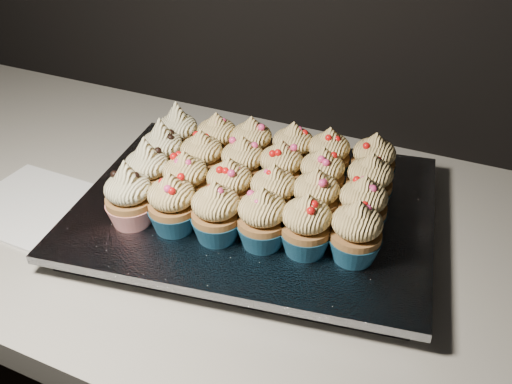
# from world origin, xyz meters

# --- Properties ---
(worktop) EXTENTS (2.44, 0.64, 0.04)m
(worktop) POSITION_xyz_m (0.00, 1.70, 0.88)
(worktop) COLOR beige
(worktop) RESTS_ON cabinet
(napkin) EXTENTS (0.17, 0.17, 0.00)m
(napkin) POSITION_xyz_m (-0.25, 1.60, 0.90)
(napkin) COLOR white
(napkin) RESTS_ON worktop
(baking_tray) EXTENTS (0.49, 0.40, 0.02)m
(baking_tray) POSITION_xyz_m (0.07, 1.70, 0.91)
(baking_tray) COLOR black
(baking_tray) RESTS_ON worktop
(foil_lining) EXTENTS (0.53, 0.45, 0.01)m
(foil_lining) POSITION_xyz_m (0.07, 1.70, 0.93)
(foil_lining) COLOR silver
(foil_lining) RESTS_ON baking_tray
(cupcake_0) EXTENTS (0.06, 0.06, 0.10)m
(cupcake_0) POSITION_xyz_m (-0.06, 1.59, 0.97)
(cupcake_0) COLOR red
(cupcake_0) RESTS_ON foil_lining
(cupcake_1) EXTENTS (0.06, 0.06, 0.08)m
(cupcake_1) POSITION_xyz_m (0.00, 1.60, 0.97)
(cupcake_1) COLOR navy
(cupcake_1) RESTS_ON foil_lining
(cupcake_2) EXTENTS (0.06, 0.06, 0.08)m
(cupcake_2) POSITION_xyz_m (0.06, 1.61, 0.97)
(cupcake_2) COLOR navy
(cupcake_2) RESTS_ON foil_lining
(cupcake_3) EXTENTS (0.06, 0.06, 0.08)m
(cupcake_3) POSITION_xyz_m (0.12, 1.62, 0.97)
(cupcake_3) COLOR navy
(cupcake_3) RESTS_ON foil_lining
(cupcake_4) EXTENTS (0.06, 0.06, 0.08)m
(cupcake_4) POSITION_xyz_m (0.17, 1.63, 0.97)
(cupcake_4) COLOR navy
(cupcake_4) RESTS_ON foil_lining
(cupcake_5) EXTENTS (0.06, 0.06, 0.08)m
(cupcake_5) POSITION_xyz_m (0.23, 1.64, 0.97)
(cupcake_5) COLOR navy
(cupcake_5) RESTS_ON foil_lining
(cupcake_6) EXTENTS (0.06, 0.06, 0.10)m
(cupcake_6) POSITION_xyz_m (-0.07, 1.65, 0.97)
(cupcake_6) COLOR red
(cupcake_6) RESTS_ON foil_lining
(cupcake_7) EXTENTS (0.06, 0.06, 0.08)m
(cupcake_7) POSITION_xyz_m (-0.01, 1.65, 0.97)
(cupcake_7) COLOR navy
(cupcake_7) RESTS_ON foil_lining
(cupcake_8) EXTENTS (0.06, 0.06, 0.08)m
(cupcake_8) POSITION_xyz_m (0.05, 1.66, 0.97)
(cupcake_8) COLOR navy
(cupcake_8) RESTS_ON foil_lining
(cupcake_9) EXTENTS (0.06, 0.06, 0.08)m
(cupcake_9) POSITION_xyz_m (0.11, 1.67, 0.97)
(cupcake_9) COLOR navy
(cupcake_9) RESTS_ON foil_lining
(cupcake_10) EXTENTS (0.06, 0.06, 0.08)m
(cupcake_10) POSITION_xyz_m (0.16, 1.69, 0.97)
(cupcake_10) COLOR navy
(cupcake_10) RESTS_ON foil_lining
(cupcake_11) EXTENTS (0.06, 0.06, 0.08)m
(cupcake_11) POSITION_xyz_m (0.22, 1.70, 0.97)
(cupcake_11) COLOR navy
(cupcake_11) RESTS_ON foil_lining
(cupcake_12) EXTENTS (0.06, 0.06, 0.10)m
(cupcake_12) POSITION_xyz_m (-0.08, 1.70, 0.97)
(cupcake_12) COLOR red
(cupcake_12) RESTS_ON foil_lining
(cupcake_13) EXTENTS (0.06, 0.06, 0.08)m
(cupcake_13) POSITION_xyz_m (-0.02, 1.71, 0.97)
(cupcake_13) COLOR navy
(cupcake_13) RESTS_ON foil_lining
(cupcake_14) EXTENTS (0.06, 0.06, 0.08)m
(cupcake_14) POSITION_xyz_m (0.04, 1.72, 0.97)
(cupcake_14) COLOR navy
(cupcake_14) RESTS_ON foil_lining
(cupcake_15) EXTENTS (0.06, 0.06, 0.08)m
(cupcake_15) POSITION_xyz_m (0.09, 1.74, 0.97)
(cupcake_15) COLOR navy
(cupcake_15) RESTS_ON foil_lining
(cupcake_16) EXTENTS (0.06, 0.06, 0.08)m
(cupcake_16) POSITION_xyz_m (0.15, 1.74, 0.97)
(cupcake_16) COLOR navy
(cupcake_16) RESTS_ON foil_lining
(cupcake_17) EXTENTS (0.06, 0.06, 0.08)m
(cupcake_17) POSITION_xyz_m (0.21, 1.75, 0.97)
(cupcake_17) COLOR navy
(cupcake_17) RESTS_ON foil_lining
(cupcake_18) EXTENTS (0.06, 0.06, 0.10)m
(cupcake_18) POSITION_xyz_m (-0.09, 1.76, 0.97)
(cupcake_18) COLOR red
(cupcake_18) RESTS_ON foil_lining
(cupcake_19) EXTENTS (0.06, 0.06, 0.08)m
(cupcake_19) POSITION_xyz_m (-0.03, 1.77, 0.97)
(cupcake_19) COLOR navy
(cupcake_19) RESTS_ON foil_lining
(cupcake_20) EXTENTS (0.06, 0.06, 0.08)m
(cupcake_20) POSITION_xyz_m (0.03, 1.78, 0.97)
(cupcake_20) COLOR navy
(cupcake_20) RESTS_ON foil_lining
(cupcake_21) EXTENTS (0.06, 0.06, 0.08)m
(cupcake_21) POSITION_xyz_m (0.09, 1.79, 0.97)
(cupcake_21) COLOR navy
(cupcake_21) RESTS_ON foil_lining
(cupcake_22) EXTENTS (0.06, 0.06, 0.08)m
(cupcake_22) POSITION_xyz_m (0.14, 1.80, 0.97)
(cupcake_22) COLOR navy
(cupcake_22) RESTS_ON foil_lining
(cupcake_23) EXTENTS (0.06, 0.06, 0.08)m
(cupcake_23) POSITION_xyz_m (0.20, 1.81, 0.97)
(cupcake_23) COLOR navy
(cupcake_23) RESTS_ON foil_lining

